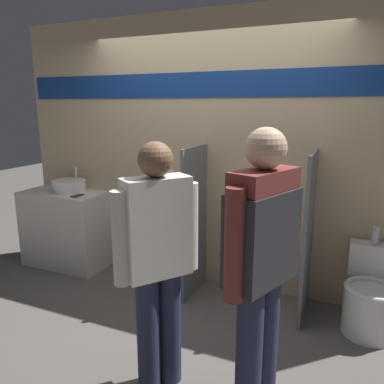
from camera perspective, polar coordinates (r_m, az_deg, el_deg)
ground_plane at (r=3.66m, az=-1.10°, el=-16.83°), size 16.00×16.00×0.00m
display_wall at (r=3.75m, az=2.61°, el=5.99°), size 4.37×0.07×2.70m
sink_counter at (r=4.58m, az=-18.66°, el=-5.28°), size 0.96×0.50×0.87m
sink_basin at (r=4.46m, az=-18.21°, el=0.93°), size 0.37×0.37×0.27m
cell_phone at (r=4.21m, az=-17.07°, el=-0.53°), size 0.07×0.14×0.01m
divider_near_counter at (r=3.61m, az=0.39°, el=-4.59°), size 0.03×0.57×1.45m
divider_mid at (r=3.37m, az=17.24°, el=-6.53°), size 0.03×0.57×1.45m
urinal_near_counter at (r=3.96m, az=-5.71°, el=-1.93°), size 0.36×0.25×1.20m
urinal_far at (r=3.58m, az=9.23°, el=-3.63°), size 0.36×0.25×1.20m
toilet at (r=3.49m, az=25.53°, el=-14.51°), size 0.42×0.59×0.82m
person_in_vest at (r=2.16m, az=10.49°, el=-9.61°), size 0.37×0.56×1.71m
person_with_lanyard at (r=2.37m, az=-5.25°, el=-10.03°), size 0.39×0.47×1.62m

